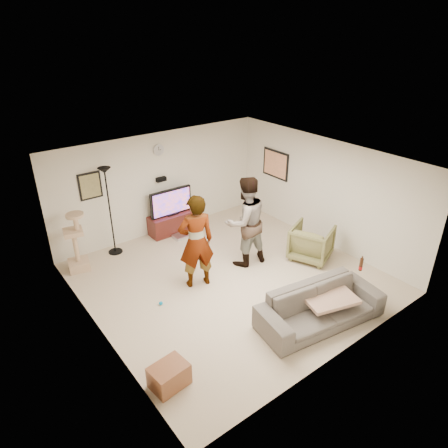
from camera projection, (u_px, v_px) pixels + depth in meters
floor at (230, 278)px, 8.39m from camera, size 5.50×5.50×0.02m
ceiling at (231, 162)px, 7.26m from camera, size 5.50×5.50×0.02m
wall_back at (160, 184)px, 9.78m from camera, size 5.50×0.04×2.50m
wall_front at (346, 292)px, 5.87m from camera, size 5.50×0.04×2.50m
wall_left at (93, 272)px, 6.34m from camera, size 0.04×5.50×2.50m
wall_right at (324, 192)px, 9.32m from camera, size 0.04×5.50×2.50m
wall_clock at (158, 150)px, 9.38m from camera, size 0.26×0.04×0.26m
wall_speaker at (161, 179)px, 9.68m from camera, size 0.25×0.10×0.10m
picture_back at (90, 186)px, 8.69m from camera, size 0.42×0.03×0.52m
picture_right at (275, 164)px, 10.33m from camera, size 0.03×0.78×0.62m
tv_stand at (172, 223)px, 10.13m from camera, size 1.18×0.45×0.49m
console_box at (181, 236)px, 9.95m from camera, size 0.40×0.30×0.07m
tv at (171, 202)px, 9.87m from camera, size 1.10×0.08×0.65m
tv_screen at (172, 202)px, 9.84m from camera, size 1.01×0.01×0.57m
floor_lamp at (110, 212)px, 8.87m from camera, size 0.32×0.32×2.04m
cat_tree at (75, 242)px, 8.41m from camera, size 0.50×0.50×1.31m
person_left at (196, 242)px, 7.77m from camera, size 0.81×0.64×1.94m
person_right at (245, 222)px, 8.50m from camera, size 1.05×0.86×1.99m
sofa at (320, 306)px, 7.03m from camera, size 2.38×1.24×0.66m
throw_blanket at (328, 297)px, 7.08m from camera, size 1.06×0.92×0.06m
beer_bottle at (361, 264)px, 7.39m from camera, size 0.06×0.06×0.25m
armchair at (311, 243)px, 8.93m from camera, size 1.12×1.10×0.78m
side_table at (169, 376)px, 5.84m from camera, size 0.58×0.46×0.36m
toy_ball at (161, 303)px, 7.57m from camera, size 0.07×0.07×0.07m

